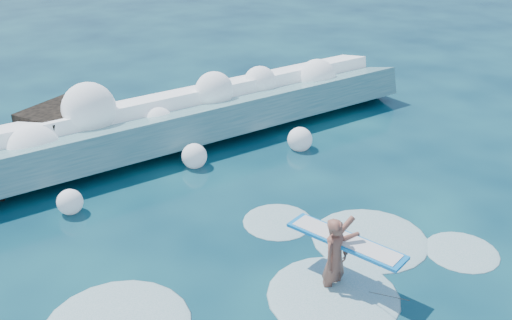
# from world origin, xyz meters

# --- Properties ---
(ground) EXTENTS (200.00, 200.00, 0.00)m
(ground) POSITION_xyz_m (0.00, 0.00, 0.00)
(ground) COLOR #072238
(ground) RESTS_ON ground
(breaking_wave) EXTENTS (18.26, 2.83, 1.57)m
(breaking_wave) POSITION_xyz_m (0.44, 6.65, 0.55)
(breaking_wave) COLOR teal
(breaking_wave) RESTS_ON ground
(surfer_with_board) EXTENTS (1.22, 2.92, 1.74)m
(surfer_with_board) POSITION_xyz_m (1.09, -1.31, 0.64)
(surfer_with_board) COLOR brown
(surfer_with_board) RESTS_ON ground
(wave_spray) EXTENTS (15.06, 4.26, 2.14)m
(wave_spray) POSITION_xyz_m (0.19, 6.59, 1.01)
(wave_spray) COLOR white
(wave_spray) RESTS_ON ground
(surf_foam) EXTENTS (8.90, 5.73, 0.13)m
(surf_foam) POSITION_xyz_m (0.28, -0.94, 0.00)
(surf_foam) COLOR silver
(surf_foam) RESTS_ON ground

